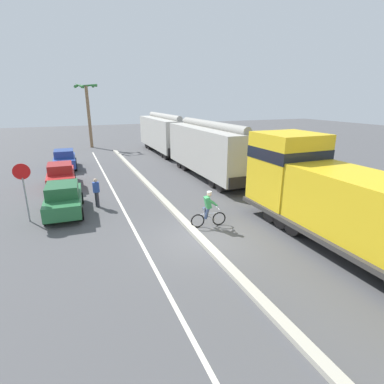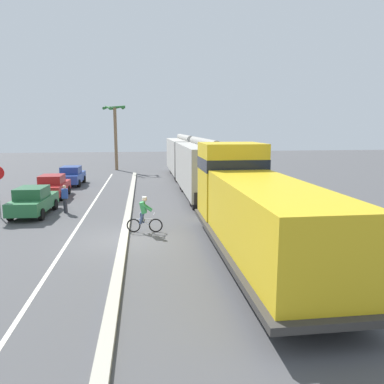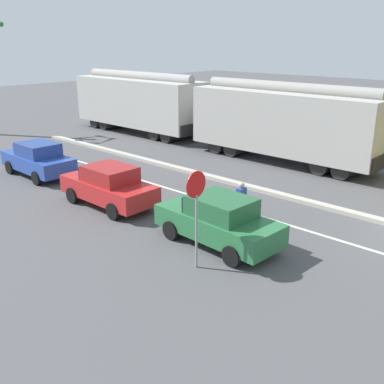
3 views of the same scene
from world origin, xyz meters
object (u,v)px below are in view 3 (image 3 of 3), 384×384
object	(u,v)px
parked_car_blue	(38,159)
pedestrian_by_cars	(241,203)
parked_car_red	(109,186)
parked_car_green	(218,220)
hopper_car_lead	(285,123)
stop_sign	(196,201)
hopper_car_middle	(139,103)

from	to	relation	value
parked_car_blue	pedestrian_by_cars	size ratio (longest dim) A/B	2.61
parked_car_red	parked_car_green	bearing A→B (deg)	-88.25
pedestrian_by_cars	hopper_car_lead	bearing A→B (deg)	22.77
parked_car_green	pedestrian_by_cars	bearing A→B (deg)	12.11
hopper_car_lead	parked_car_green	xyz separation A→B (m)	(-10.32, -3.99, -1.26)
stop_sign	parked_car_red	bearing A→B (deg)	76.15
parked_car_red	stop_sign	xyz separation A→B (m)	(-1.46, -5.91, 1.21)
hopper_car_middle	pedestrian_by_cars	distance (m)	17.56
hopper_car_lead	pedestrian_by_cars	size ratio (longest dim) A/B	6.54
parked_car_green	stop_sign	distance (m)	2.09
hopper_car_lead	hopper_car_middle	xyz separation A→B (m)	(0.00, 11.60, 0.00)
hopper_car_lead	parked_car_red	distance (m)	10.65
hopper_car_lead	parked_car_green	distance (m)	11.14
parked_car_blue	stop_sign	world-z (taller)	stop_sign
parked_car_green	pedestrian_by_cars	world-z (taller)	same
parked_car_red	stop_sign	distance (m)	6.20
hopper_car_middle	parked_car_red	bearing A→B (deg)	-135.81
parked_car_red	parked_car_blue	xyz separation A→B (m)	(0.25, 5.80, 0.00)
parked_car_blue	parked_car_red	bearing A→B (deg)	-92.43
hopper_car_lead	parked_car_green	size ratio (longest dim) A/B	2.48
parked_car_green	stop_sign	xyz separation A→B (m)	(-1.62, -0.51, 1.21)
hopper_car_middle	stop_sign	distance (m)	20.05
parked_car_green	pedestrian_by_cars	xyz separation A→B (m)	(1.67, 0.36, 0.03)
hopper_car_middle	parked_car_blue	distance (m)	11.21
parked_car_green	pedestrian_by_cars	size ratio (longest dim) A/B	2.64
parked_car_green	pedestrian_by_cars	distance (m)	1.70
hopper_car_lead	parked_car_blue	world-z (taller)	hopper_car_lead
parked_car_blue	pedestrian_by_cars	distance (m)	10.95
parked_car_green	parked_car_blue	xyz separation A→B (m)	(0.08, 11.20, 0.00)
parked_car_green	parked_car_red	distance (m)	5.40
hopper_car_middle	parked_car_blue	world-z (taller)	hopper_car_middle
hopper_car_lead	parked_car_blue	size ratio (longest dim) A/B	2.51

